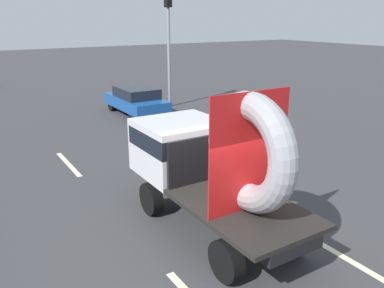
% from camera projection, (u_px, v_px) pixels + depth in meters
% --- Properties ---
extents(ground_plane, '(120.00, 120.00, 0.00)m').
position_uv_depth(ground_plane, '(233.00, 240.00, 8.86)').
color(ground_plane, '#38383A').
extents(flatbed_truck, '(2.02, 5.03, 3.46)m').
position_uv_depth(flatbed_truck, '(204.00, 160.00, 9.12)').
color(flatbed_truck, black).
rests_on(flatbed_truck, ground_plane).
extents(distant_sedan, '(1.82, 4.25, 1.39)m').
position_uv_depth(distant_sedan, '(136.00, 100.00, 20.12)').
color(distant_sedan, black).
rests_on(distant_sedan, ground_plane).
extents(traffic_light, '(0.42, 0.36, 6.14)m').
position_uv_depth(traffic_light, '(169.00, 32.00, 20.91)').
color(traffic_light, gray).
rests_on(traffic_light, ground_plane).
extents(lane_dash_left_far, '(0.16, 2.64, 0.01)m').
position_uv_depth(lane_dash_left_far, '(68.00, 164.00, 13.43)').
color(lane_dash_left_far, beige).
rests_on(lane_dash_left_far, ground_plane).
extents(lane_dash_right_near, '(0.16, 2.68, 0.01)m').
position_uv_depth(lane_dash_right_near, '(329.00, 249.00, 8.52)').
color(lane_dash_right_near, beige).
rests_on(lane_dash_right_near, ground_plane).
extents(lane_dash_right_far, '(0.16, 2.97, 0.01)m').
position_uv_depth(lane_dash_right_far, '(165.00, 153.00, 14.54)').
color(lane_dash_right_far, beige).
rests_on(lane_dash_right_far, ground_plane).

